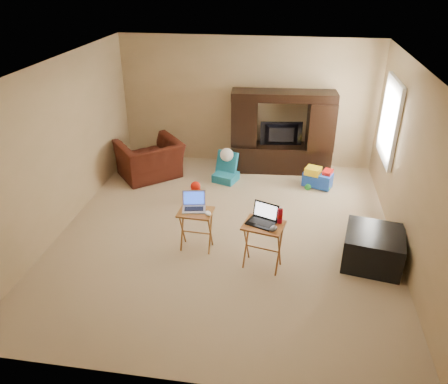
% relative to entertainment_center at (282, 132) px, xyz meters
% --- Properties ---
extents(floor, '(5.50, 5.50, 0.00)m').
position_rel_entertainment_center_xyz_m(floor, '(-0.72, -2.41, -0.79)').
color(floor, '#CAB48C').
rests_on(floor, ground).
extents(ceiling, '(5.50, 5.50, 0.00)m').
position_rel_entertainment_center_xyz_m(ceiling, '(-0.72, -2.41, 1.71)').
color(ceiling, silver).
rests_on(ceiling, ground).
extents(wall_back, '(5.00, 0.00, 5.00)m').
position_rel_entertainment_center_xyz_m(wall_back, '(-0.72, 0.34, 0.46)').
color(wall_back, tan).
rests_on(wall_back, ground).
extents(wall_front, '(5.00, 0.00, 5.00)m').
position_rel_entertainment_center_xyz_m(wall_front, '(-0.72, -5.16, 0.46)').
color(wall_front, tan).
rests_on(wall_front, ground).
extents(wall_left, '(0.00, 5.50, 5.50)m').
position_rel_entertainment_center_xyz_m(wall_left, '(-3.22, -2.41, 0.46)').
color(wall_left, tan).
rests_on(wall_left, ground).
extents(wall_right, '(0.00, 5.50, 5.50)m').
position_rel_entertainment_center_xyz_m(wall_right, '(1.78, -2.41, 0.46)').
color(wall_right, tan).
rests_on(wall_right, ground).
extents(window_pane, '(0.00, 1.20, 1.20)m').
position_rel_entertainment_center_xyz_m(window_pane, '(1.76, -0.86, 0.61)').
color(window_pane, white).
rests_on(window_pane, ground).
extents(window_frame, '(0.06, 1.14, 1.34)m').
position_rel_entertainment_center_xyz_m(window_frame, '(1.74, -0.86, 0.61)').
color(window_frame, white).
rests_on(window_frame, ground).
extents(entertainment_center, '(1.97, 0.63, 1.59)m').
position_rel_entertainment_center_xyz_m(entertainment_center, '(0.00, 0.00, 0.00)').
color(entertainment_center, black).
rests_on(entertainment_center, floor).
extents(television, '(0.81, 0.21, 0.46)m').
position_rel_entertainment_center_xyz_m(television, '(0.00, -0.04, -0.03)').
color(television, black).
rests_on(television, entertainment_center).
extents(recliner, '(1.46, 1.44, 0.71)m').
position_rel_entertainment_center_xyz_m(recliner, '(-2.44, -0.68, -0.44)').
color(recliner, '#47180F').
rests_on(recliner, floor).
extents(child_rocker, '(0.54, 0.57, 0.54)m').
position_rel_entertainment_center_xyz_m(child_rocker, '(-0.99, -0.65, -0.52)').
color(child_rocker, teal).
rests_on(child_rocker, floor).
extents(plush_toy, '(0.32, 0.27, 0.36)m').
position_rel_entertainment_center_xyz_m(plush_toy, '(-1.39, -1.48, -0.61)').
color(plush_toy, red).
rests_on(plush_toy, floor).
extents(push_toy, '(0.62, 0.53, 0.39)m').
position_rel_entertainment_center_xyz_m(push_toy, '(0.72, -0.64, -0.60)').
color(push_toy, blue).
rests_on(push_toy, floor).
extents(ottoman, '(0.88, 0.88, 0.49)m').
position_rel_entertainment_center_xyz_m(ottoman, '(1.37, -2.87, -0.55)').
color(ottoman, black).
rests_on(ottoman, floor).
extents(tray_table_left, '(0.49, 0.40, 0.61)m').
position_rel_entertainment_center_xyz_m(tray_table_left, '(-1.07, -2.89, -0.49)').
color(tray_table_left, '#AD652A').
rests_on(tray_table_left, floor).
extents(tray_table_right, '(0.59, 0.51, 0.67)m').
position_rel_entertainment_center_xyz_m(tray_table_right, '(-0.11, -3.18, -0.46)').
color(tray_table_right, '#A15E27').
rests_on(tray_table_right, floor).
extents(laptop_left, '(0.36, 0.32, 0.24)m').
position_rel_entertainment_center_xyz_m(laptop_left, '(-1.10, -2.86, -0.06)').
color(laptop_left, '#A8A7AC').
rests_on(laptop_left, tray_table_left).
extents(laptop_right, '(0.43, 0.40, 0.24)m').
position_rel_entertainment_center_xyz_m(laptop_right, '(-0.15, -3.16, -0.00)').
color(laptop_right, black).
rests_on(laptop_right, tray_table_right).
extents(mouse_left, '(0.12, 0.15, 0.05)m').
position_rel_entertainment_center_xyz_m(mouse_left, '(-0.88, -2.96, -0.15)').
color(mouse_left, white).
rests_on(mouse_left, tray_table_left).
extents(mouse_right, '(0.13, 0.16, 0.06)m').
position_rel_entertainment_center_xyz_m(mouse_right, '(0.02, -3.30, -0.10)').
color(mouse_right, '#3D3E42').
rests_on(mouse_right, tray_table_right).
extents(water_bottle, '(0.07, 0.07, 0.21)m').
position_rel_entertainment_center_xyz_m(water_bottle, '(0.09, -3.10, -0.02)').
color(water_bottle, red).
rests_on(water_bottle, tray_table_right).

